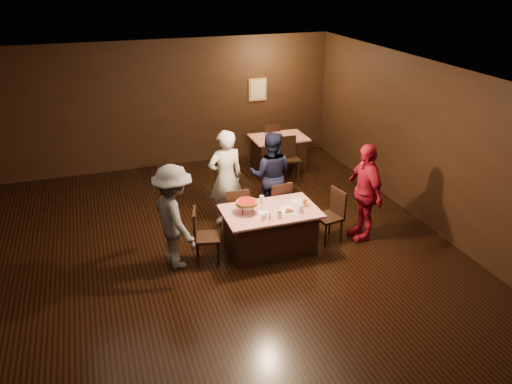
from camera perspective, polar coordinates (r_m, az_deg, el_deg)
room at (r=7.23m, az=-3.55°, el=5.22°), size 10.00×10.04×3.02m
main_table at (r=8.55m, az=1.63°, el=-4.41°), size 1.60×1.00×0.77m
back_table at (r=12.09m, az=2.58°, el=4.58°), size 1.30×0.90×0.77m
chair_far_left at (r=9.02m, az=-2.40°, el=-2.11°), size 0.43×0.43×0.95m
chair_far_right at (r=9.25m, az=2.35°, el=-1.39°), size 0.47×0.47×0.95m
chair_end_left at (r=8.23m, az=-5.60°, el=-5.04°), size 0.51×0.51×0.95m
chair_end_right at (r=8.90m, az=8.30°, el=-2.75°), size 0.49×0.49×0.95m
chair_back_near at (r=11.45m, az=3.85°, el=3.86°), size 0.44×0.44×0.95m
chair_back_far at (r=12.58m, az=1.60°, el=5.86°), size 0.45×0.45×0.95m
diner_white_jacket at (r=9.25m, az=-3.47°, el=1.63°), size 0.71×0.50×1.84m
diner_navy_hoodie at (r=9.51m, az=1.69°, el=1.94°), size 1.03×0.93×1.72m
diner_grey_knit at (r=8.01m, az=-9.31°, el=-2.88°), size 0.92×1.26×1.75m
diner_red_shirt at (r=8.94m, az=12.31°, el=0.00°), size 0.45×1.05×1.78m
pizza_stand at (r=8.21m, az=-1.07°, el=-1.23°), size 0.38×0.38×0.22m
plate_with_slice at (r=8.29m, az=3.71°, el=-2.23°), size 0.25×0.25×0.06m
plate_empty at (r=8.67m, az=4.72°, el=-1.10°), size 0.25×0.25×0.01m
glass_front_left at (r=8.10m, az=2.73°, el=-2.52°), size 0.08×0.08×0.14m
glass_front_right at (r=8.28m, az=5.19°, el=-1.95°), size 0.08×0.08×0.14m
glass_amber at (r=8.50m, az=5.58°, el=-1.23°), size 0.08×0.08×0.14m
glass_back at (r=8.57m, az=0.65°, el=-0.88°), size 0.08×0.08×0.14m
condiments at (r=8.05m, az=1.16°, el=-2.84°), size 0.17×0.10×0.09m
napkin_center at (r=8.46m, az=3.56°, el=-1.79°), size 0.19×0.19×0.01m
napkin_left at (r=8.28m, az=0.80°, el=-2.39°), size 0.21×0.21×0.01m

